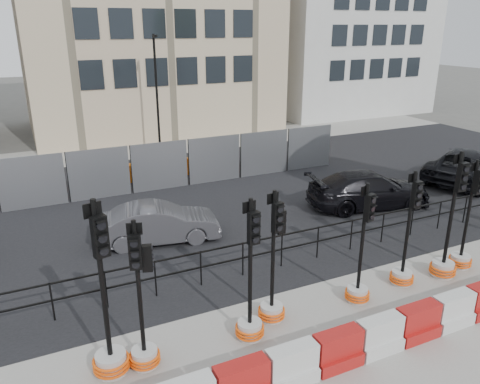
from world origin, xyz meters
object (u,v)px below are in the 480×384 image
traffic_signal_a (109,341)px  traffic_signal_h (463,246)px  traffic_signal_d (273,291)px  car_c (369,190)px

traffic_signal_a → traffic_signal_h: size_ratio=1.16×
traffic_signal_d → car_c: 8.21m
traffic_signal_d → car_c: bearing=26.5°
traffic_signal_h → car_c: (0.74, 4.81, 0.02)m
traffic_signal_d → traffic_signal_h: traffic_signal_d is taller
traffic_signal_a → traffic_signal_d: size_ratio=1.15×
car_c → traffic_signal_h: bearing=-177.2°
traffic_signal_a → traffic_signal_h: 9.66m
traffic_signal_d → car_c: traffic_signal_d is taller
traffic_signal_a → traffic_signal_d: (3.68, 0.21, 0.00)m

